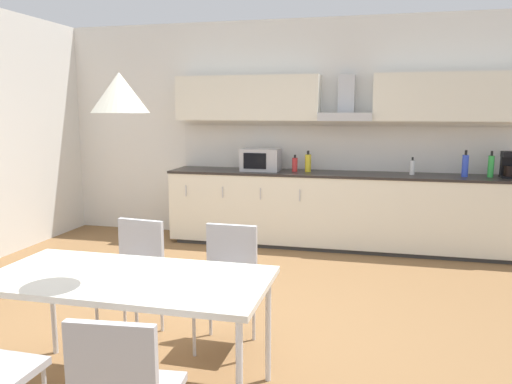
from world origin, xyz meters
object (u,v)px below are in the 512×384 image
at_px(dining_table, 128,283).
at_px(chair_far_left, 135,266).
at_px(bottle_red, 295,164).
at_px(chair_far_right, 228,273).
at_px(bottle_blue, 465,165).
at_px(coffee_maker, 509,165).
at_px(pendant_lamp, 120,93).
at_px(microwave, 261,160).
at_px(bottle_yellow, 308,163).
at_px(bottle_white, 412,167).
at_px(bottle_green, 491,166).

height_order(dining_table, chair_far_left, chair_far_left).
xyz_separation_m(bottle_red, chair_far_right, (-0.02, -2.87, -0.49)).
bearing_deg(bottle_blue, coffee_maker, 4.43).
xyz_separation_m(bottle_blue, pendant_lamp, (-2.39, -3.61, 0.72)).
distance_m(chair_far_right, pendant_lamp, 1.53).
bearing_deg(chair_far_right, microwave, 98.35).
xyz_separation_m(bottle_red, chair_far_left, (-0.75, -2.87, -0.49)).
height_order(bottle_yellow, pendant_lamp, pendant_lamp).
bearing_deg(bottle_white, microwave, -178.62).
bearing_deg(bottle_green, dining_table, -126.25).
distance_m(microwave, bottle_red, 0.44).
height_order(bottle_yellow, bottle_white, bottle_yellow).
height_order(bottle_red, bottle_blue, bottle_blue).
height_order(coffee_maker, bottle_white, coffee_maker).
bearing_deg(bottle_white, chair_far_left, -126.87).
height_order(bottle_green, chair_far_right, bottle_green).
distance_m(bottle_green, dining_table, 4.52).
xyz_separation_m(microwave, bottle_green, (2.71, 0.01, -0.01)).
xyz_separation_m(bottle_yellow, bottle_white, (1.25, 0.02, -0.02)).
distance_m(bottle_red, bottle_green, 2.28).
relative_size(bottle_blue, bottle_yellow, 1.16).
relative_size(microwave, pendant_lamp, 1.50).
distance_m(chair_far_right, chair_far_left, 0.74).
xyz_separation_m(coffee_maker, bottle_yellow, (-2.30, 0.00, -0.04)).
bearing_deg(chair_far_left, bottle_red, 75.28).
xyz_separation_m(bottle_blue, chair_far_left, (-2.75, -2.84, -0.53)).
height_order(coffee_maker, chair_far_left, coffee_maker).
distance_m(bottle_yellow, pendant_lamp, 3.77).
distance_m(microwave, bottle_yellow, 0.60).
height_order(coffee_maker, bottle_green, bottle_green).
bearing_deg(dining_table, chair_far_right, 64.32).
bearing_deg(chair_far_left, microwave, 83.58).
relative_size(bottle_blue, chair_far_right, 0.35).
bearing_deg(bottle_red, chair_far_right, -90.31).
relative_size(chair_far_left, pendant_lamp, 2.72).
relative_size(bottle_white, chair_far_right, 0.24).
bearing_deg(microwave, chair_far_right, -81.65).
height_order(bottle_white, pendant_lamp, pendant_lamp).
xyz_separation_m(bottle_blue, chair_far_right, (-2.01, -2.83, -0.53)).
height_order(coffee_maker, pendant_lamp, pendant_lamp).
relative_size(bottle_red, bottle_yellow, 0.79).
distance_m(bottle_blue, bottle_green, 0.28).
distance_m(coffee_maker, dining_table, 4.65).
distance_m(bottle_yellow, dining_table, 3.71).
relative_size(bottle_red, pendant_lamp, 0.66).
height_order(bottle_blue, chair_far_left, bottle_blue).
bearing_deg(chair_far_right, bottle_white, 63.67).
distance_m(bottle_blue, bottle_yellow, 1.83).
height_order(bottle_yellow, chair_far_right, bottle_yellow).
distance_m(bottle_yellow, chair_far_right, 2.92).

